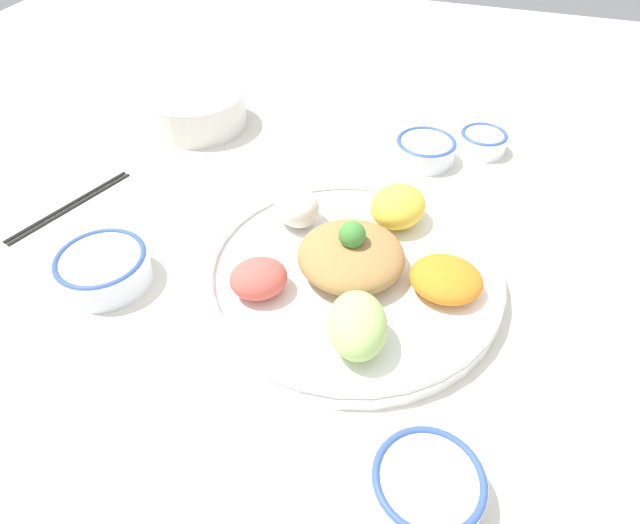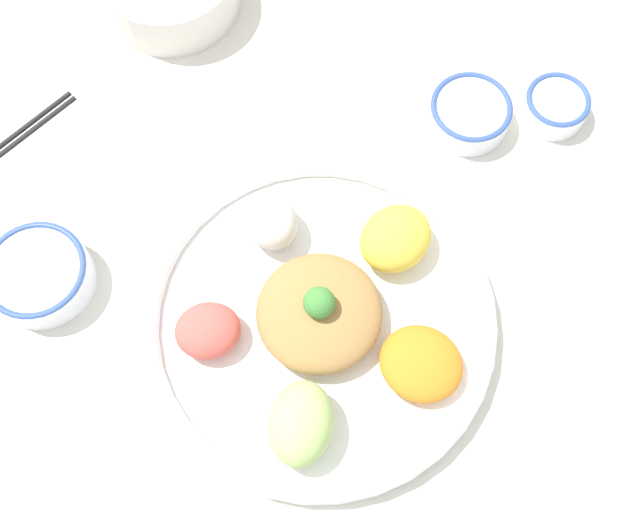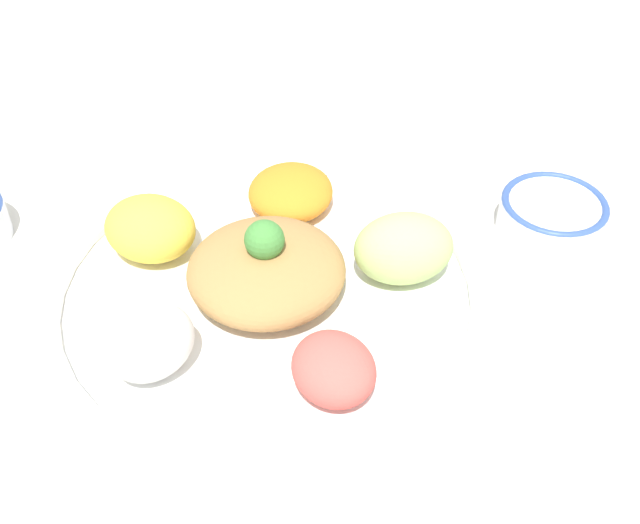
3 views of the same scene
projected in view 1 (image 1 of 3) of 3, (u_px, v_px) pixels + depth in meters
ground_plane at (338, 292)px, 0.70m from camera, size 2.40×2.40×0.00m
salad_platter at (352, 266)px, 0.70m from camera, size 0.40×0.40×0.10m
sauce_bowl_red at (425, 149)px, 0.92m from camera, size 0.10×0.10×0.04m
rice_bowl_blue at (427, 486)px, 0.49m from camera, size 0.10×0.10×0.04m
sauce_bowl_dark at (103, 268)px, 0.70m from camera, size 0.12×0.12×0.05m
rice_bowl_plain at (483, 141)px, 0.94m from camera, size 0.08×0.08×0.04m
side_serving_bowl at (196, 107)px, 0.99m from camera, size 0.18×0.18×0.07m
chopsticks_pair_near at (70, 205)px, 0.83m from camera, size 0.21×0.08×0.01m
serving_spoon_extra at (638, 312)px, 0.67m from camera, size 0.13×0.10×0.01m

